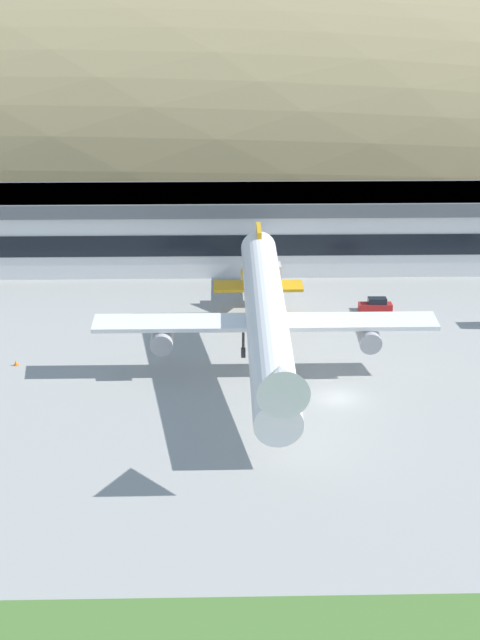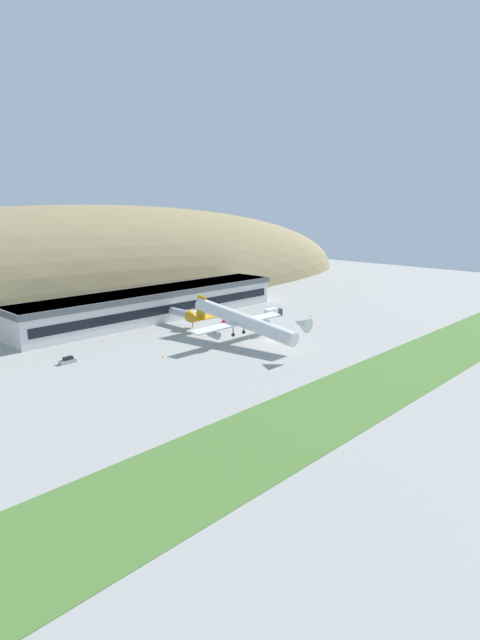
{
  "view_description": "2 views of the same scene",
  "coord_description": "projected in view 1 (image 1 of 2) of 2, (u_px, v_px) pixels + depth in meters",
  "views": [
    {
      "loc": [
        -11.59,
        -79.38,
        36.14
      ],
      "look_at": [
        -9.5,
        8.02,
        5.38
      ],
      "focal_mm": 50.0,
      "sensor_mm": 36.0,
      "label": 1
    },
    {
      "loc": [
        -110.81,
        -95.1,
        39.94
      ],
      "look_at": [
        -3.47,
        9.42,
        5.39
      ],
      "focal_mm": 28.0,
      "sensor_mm": 36.0,
      "label": 2
    }
  ],
  "objects": [
    {
      "name": "jetway_0",
      "position": [
        266.0,
        266.0,
        117.24
      ],
      "size": [
        3.38,
        13.34,
        5.43
      ],
      "color": "silver",
      "rests_on": "ground_plane"
    },
    {
      "name": "cargo_airplane",
      "position": [
        266.0,
        318.0,
        90.31
      ],
      "size": [
        35.36,
        48.95,
        10.4
      ],
      "color": "white"
    },
    {
      "name": "service_car_1",
      "position": [
        376.0,
        305.0,
        112.21
      ],
      "size": [
        4.2,
        1.68,
        1.62
      ],
      "color": "#B21E1E",
      "rests_on": "ground_plane"
    },
    {
      "name": "terminal_building",
      "position": [
        255.0,
        223.0,
        131.43
      ],
      "size": [
        104.6,
        17.8,
        10.65
      ],
      "color": "silver",
      "rests_on": "ground_plane"
    },
    {
      "name": "ground_plane",
      "position": [
        339.0,
        398.0,
        87.12
      ],
      "size": [
        414.88,
        414.88,
        0.0
      ],
      "primitive_type": "plane",
      "color": "#9E9E99"
    },
    {
      "name": "hill_backdrop",
      "position": [
        261.0,
        193.0,
        183.07
      ],
      "size": [
        349.17,
        79.26,
        80.5
      ],
      "primitive_type": "ellipsoid",
      "color": "#8E7F56",
      "rests_on": "ground_plane"
    },
    {
      "name": "traffic_cone_1",
      "position": [
        16.0,
        363.0,
        94.99
      ],
      "size": [
        0.52,
        0.52,
        0.58
      ],
      "color": "orange",
      "rests_on": "ground_plane"
    }
  ]
}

